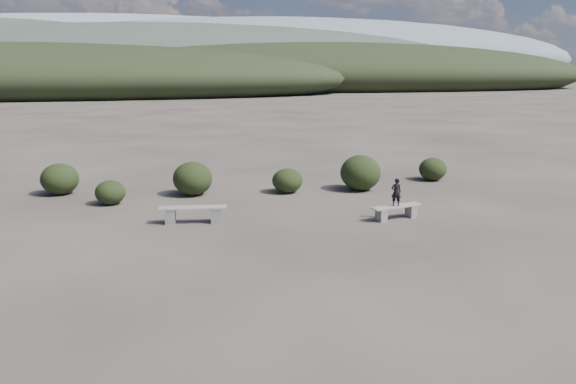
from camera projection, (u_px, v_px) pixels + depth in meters
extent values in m
plane|color=#332D27|center=(315.00, 274.00, 12.35)|extent=(1200.00, 1200.00, 0.00)
cube|color=slate|center=(170.00, 216.00, 16.35)|extent=(0.32, 0.41, 0.44)
cube|color=slate|center=(216.00, 215.00, 16.47)|extent=(0.32, 0.41, 0.44)
cube|color=gray|center=(193.00, 208.00, 16.36)|extent=(2.00, 0.65, 0.05)
cube|color=slate|center=(381.00, 215.00, 16.61)|extent=(0.30, 0.37, 0.37)
cube|color=slate|center=(411.00, 211.00, 17.10)|extent=(0.30, 0.37, 0.37)
cube|color=gray|center=(397.00, 206.00, 16.81)|extent=(1.71, 0.75, 0.05)
imported|color=black|center=(396.00, 192.00, 16.70)|extent=(0.33, 0.25, 0.84)
ellipsoid|color=black|center=(110.00, 192.00, 18.66)|extent=(1.00, 1.00, 0.81)
ellipsoid|color=black|center=(193.00, 179.00, 20.00)|extent=(1.40, 1.40, 1.20)
ellipsoid|color=black|center=(287.00, 181.00, 20.42)|extent=(1.11, 1.11, 0.89)
ellipsoid|color=black|center=(360.00, 173.00, 20.81)|extent=(1.50, 1.50, 1.32)
ellipsoid|color=black|center=(433.00, 169.00, 22.70)|extent=(1.11, 1.11, 0.92)
ellipsoid|color=black|center=(60.00, 179.00, 20.12)|extent=(1.33, 1.33, 1.12)
ellipsoid|color=black|center=(27.00, 80.00, 92.40)|extent=(110.00, 40.00, 12.00)
ellipsoid|color=black|center=(339.00, 75.00, 123.94)|extent=(120.00, 44.00, 14.00)
ellipsoid|color=#303B31|center=(173.00, 66.00, 163.84)|extent=(190.00, 64.00, 24.00)
ellipsoid|color=slate|center=(296.00, 59.00, 311.09)|extent=(340.00, 110.00, 44.00)
ellipsoid|color=gray|center=(122.00, 57.00, 384.99)|extent=(460.00, 140.00, 56.00)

